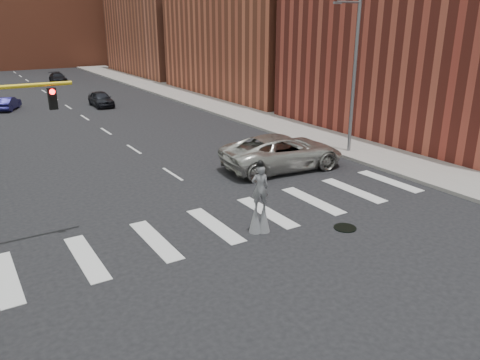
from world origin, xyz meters
TOP-DOWN VIEW (x-y plane):
  - ground_plane at (0.00, 0.00)m, footprint 160.00×160.00m
  - sidewalk_right at (12.50, 25.00)m, footprint 5.00×90.00m
  - manhole at (3.00, -2.00)m, footprint 0.90×0.90m
  - building_far at (22.00, 54.00)m, footprint 16.00×22.00m
  - building_backdrop at (6.00, 78.00)m, footprint 26.00×14.00m
  - streetlight at (10.90, 6.00)m, footprint 2.05×0.20m
  - stilt_performer at (-0.08, -0.44)m, footprint 0.81×0.66m
  - suv_crossing at (5.63, 5.69)m, footprint 7.19×3.89m
  - car_near at (2.79, 30.63)m, footprint 1.72×4.20m
  - car_mid at (-4.99, 33.29)m, footprint 2.67×3.85m
  - car_far at (3.17, 51.53)m, footprint 1.75×4.25m

SIDE VIEW (x-z plane):
  - ground_plane at x=0.00m, z-range 0.00..0.00m
  - manhole at x=3.00m, z-range 0.00..0.04m
  - sidewalk_right at x=12.50m, z-range 0.00..0.18m
  - car_mid at x=-4.99m, z-range 0.00..1.20m
  - car_far at x=3.17m, z-range 0.00..1.23m
  - car_near at x=2.79m, z-range 0.00..1.43m
  - suv_crossing at x=5.63m, z-range 0.00..1.92m
  - stilt_performer at x=-0.08m, z-range -0.29..2.62m
  - streetlight at x=10.90m, z-range 0.40..9.40m
  - building_backdrop at x=6.00m, z-range 0.00..18.00m
  - building_far at x=22.00m, z-range 0.00..20.00m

